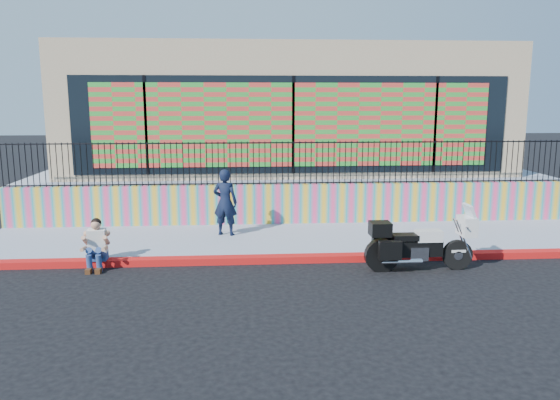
{
  "coord_description": "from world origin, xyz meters",
  "views": [
    {
      "loc": [
        -1.5,
        -11.7,
        3.59
      ],
      "look_at": [
        -0.59,
        1.2,
        1.19
      ],
      "focal_mm": 35.0,
      "sensor_mm": 36.0,
      "label": 1
    }
  ],
  "objects": [
    {
      "name": "police_officer",
      "position": [
        -1.94,
        2.0,
        1.0
      ],
      "size": [
        0.71,
        0.56,
        1.7
      ],
      "primitive_type": "imported",
      "rotation": [
        0.0,
        0.0,
        2.87
      ],
      "color": "black",
      "rests_on": "sidewalk"
    },
    {
      "name": "ground",
      "position": [
        0.0,
        0.0,
        0.0
      ],
      "size": [
        90.0,
        90.0,
        0.0
      ],
      "primitive_type": "plane",
      "color": "black",
      "rests_on": "ground"
    },
    {
      "name": "mural_wall",
      "position": [
        0.0,
        3.25,
        0.7
      ],
      "size": [
        16.0,
        0.2,
        1.1
      ],
      "primitive_type": "cube",
      "color": "#FF437E",
      "rests_on": "sidewalk"
    },
    {
      "name": "metal_fence",
      "position": [
        0.0,
        3.25,
        1.85
      ],
      "size": [
        15.8,
        0.04,
        1.2
      ],
      "primitive_type": null,
      "color": "black",
      "rests_on": "mural_wall"
    },
    {
      "name": "red_curb",
      "position": [
        0.0,
        0.0,
        0.07
      ],
      "size": [
        16.0,
        0.3,
        0.15
      ],
      "primitive_type": "cube",
      "color": "red",
      "rests_on": "ground"
    },
    {
      "name": "seated_man",
      "position": [
        -4.63,
        -0.23,
        0.45
      ],
      "size": [
        0.54,
        0.71,
        1.06
      ],
      "color": "navy",
      "rests_on": "ground"
    },
    {
      "name": "elevated_platform",
      "position": [
        0.0,
        8.35,
        0.62
      ],
      "size": [
        16.0,
        10.0,
        1.25
      ],
      "primitive_type": "cube",
      "color": "gray",
      "rests_on": "ground"
    },
    {
      "name": "police_motorcycle",
      "position": [
        2.2,
        -0.77,
        0.59
      ],
      "size": [
        2.28,
        0.75,
        1.42
      ],
      "color": "black",
      "rests_on": "ground"
    },
    {
      "name": "storefront_building",
      "position": [
        0.0,
        8.13,
        3.25
      ],
      "size": [
        14.0,
        8.06,
        4.0
      ],
      "color": "tan",
      "rests_on": "elevated_platform"
    },
    {
      "name": "sidewalk",
      "position": [
        0.0,
        1.65,
        0.07
      ],
      "size": [
        16.0,
        3.0,
        0.15
      ],
      "primitive_type": "cube",
      "color": "gray",
      "rests_on": "ground"
    }
  ]
}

